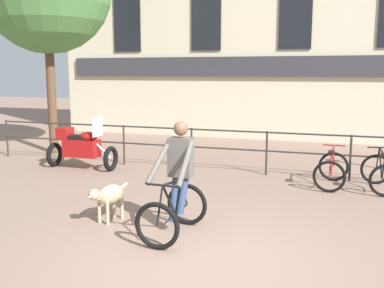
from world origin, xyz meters
name	(u,v)px	position (x,y,z in m)	size (l,w,h in m)	color
ground_plane	(201,261)	(0.00, 0.00, 0.00)	(60.00, 60.00, 0.00)	#8E7060
canal_railing	(267,145)	(0.00, 5.20, 0.71)	(15.05, 0.05, 1.05)	#2D2B28
cyclist_with_bike	(176,184)	(-0.66, 0.87, 0.76)	(0.74, 1.20, 1.70)	black
dog	(108,196)	(-1.91, 1.02, 0.44)	(0.39, 0.93, 0.63)	tan
parked_motorcycle	(81,147)	(-4.55, 4.41, 0.56)	(1.77, 0.65, 1.35)	black
parked_bicycle_near_lamp	(331,170)	(1.49, 4.54, 0.36)	(0.73, 1.15, 0.86)	black
parked_bicycle_mid_left	(381,173)	(2.47, 4.54, 0.36)	(0.78, 1.18, 0.86)	black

